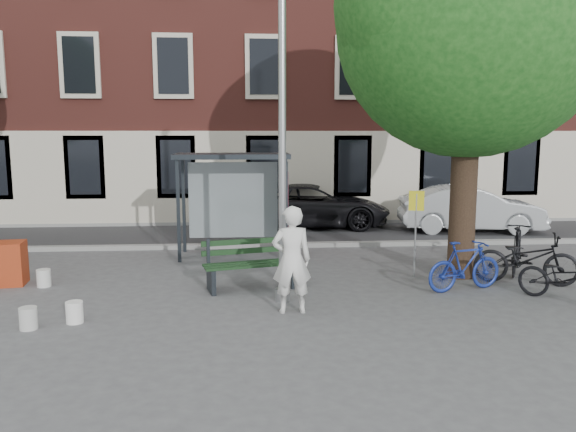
# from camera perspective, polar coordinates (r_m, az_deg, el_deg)

# --- Properties ---
(ground) EXTENTS (90.00, 90.00, 0.00)m
(ground) POSITION_cam_1_polar(r_m,az_deg,el_deg) (10.66, -0.56, -8.61)
(ground) COLOR #4C4C4F
(ground) RESTS_ON ground
(road) EXTENTS (40.00, 4.00, 0.01)m
(road) POSITION_cam_1_polar(r_m,az_deg,el_deg) (17.47, -2.06, -1.88)
(road) COLOR #28282B
(road) RESTS_ON ground
(curb_near) EXTENTS (40.00, 0.25, 0.12)m
(curb_near) POSITION_cam_1_polar(r_m,az_deg,el_deg) (15.50, -1.77, -2.99)
(curb_near) COLOR gray
(curb_near) RESTS_ON ground
(curb_far) EXTENTS (40.00, 0.25, 0.12)m
(curb_far) POSITION_cam_1_polar(r_m,az_deg,el_deg) (19.43, -2.29, -0.67)
(curb_far) COLOR gray
(curb_far) RESTS_ON ground
(building_row) EXTENTS (30.00, 8.00, 14.00)m
(building_row) POSITION_cam_1_polar(r_m,az_deg,el_deg) (23.51, -2.76, 17.89)
(building_row) COLOR brown
(building_row) RESTS_ON ground
(lamppost) EXTENTS (0.28, 0.35, 6.11)m
(lamppost) POSITION_cam_1_polar(r_m,az_deg,el_deg) (10.20, -0.58, 6.51)
(lamppost) COLOR #9EA0A3
(lamppost) RESTS_ON ground
(tree_right) EXTENTS (5.76, 5.60, 8.20)m
(tree_right) POSITION_cam_1_polar(r_m,az_deg,el_deg) (12.72, 18.43, 19.30)
(tree_right) COLOR black
(tree_right) RESTS_ON ground
(bus_shelter) EXTENTS (2.85, 1.45, 2.62)m
(bus_shelter) POSITION_cam_1_polar(r_m,az_deg,el_deg) (14.33, -4.08, 3.57)
(bus_shelter) COLOR #1E2328
(bus_shelter) RESTS_ON ground
(painter) EXTENTS (0.71, 0.48, 1.89)m
(painter) POSITION_cam_1_polar(r_m,az_deg,el_deg) (9.77, 0.37, -4.45)
(painter) COLOR white
(painter) RESTS_ON ground
(bench) EXTENTS (1.98, 1.03, 0.97)m
(bench) POSITION_cam_1_polar(r_m,az_deg,el_deg) (11.44, -3.87, -5.14)
(bench) COLOR #1E2328
(bench) RESTS_ON ground
(bike_a) EXTENTS (2.19, 1.38, 1.09)m
(bike_a) POSITION_cam_1_polar(r_m,az_deg,el_deg) (12.68, 23.01, -4.01)
(bike_a) COLOR black
(bike_a) RESTS_ON ground
(bike_b) EXTENTS (1.75, 0.92, 1.01)m
(bike_b) POSITION_cam_1_polar(r_m,az_deg,el_deg) (11.75, 17.52, -4.85)
(bike_b) COLOR navy
(bike_b) RESTS_ON ground
(bike_c) EXTENTS (1.58, 1.76, 0.93)m
(bike_c) POSITION_cam_1_polar(r_m,az_deg,el_deg) (11.63, 26.37, -5.70)
(bike_c) COLOR black
(bike_c) RESTS_ON ground
(bike_d) EXTENTS (1.36, 1.83, 1.09)m
(bike_d) POSITION_cam_1_polar(r_m,az_deg,el_deg) (13.65, 22.24, -3.10)
(bike_d) COLOR black
(bike_d) RESTS_ON ground
(car_dark) EXTENTS (5.31, 2.73, 1.43)m
(car_dark) POSITION_cam_1_polar(r_m,az_deg,el_deg) (18.86, 2.49, 1.07)
(car_dark) COLOR black
(car_dark) RESTS_ON ground
(car_silver) EXTENTS (4.62, 2.14, 1.47)m
(car_silver) POSITION_cam_1_polar(r_m,az_deg,el_deg) (18.79, 18.06, 0.69)
(car_silver) COLOR #B6BABE
(car_silver) RESTS_ON ground
(red_stand) EXTENTS (0.97, 0.71, 0.90)m
(red_stand) POSITION_cam_1_polar(r_m,az_deg,el_deg) (13.05, -27.07, -4.34)
(red_stand) COLOR #A23315
(red_stand) RESTS_ON ground
(bucket_a) EXTENTS (0.31, 0.31, 0.36)m
(bucket_a) POSITION_cam_1_polar(r_m,az_deg,el_deg) (10.06, -24.88, -9.41)
(bucket_a) COLOR silver
(bucket_a) RESTS_ON ground
(bucket_b) EXTENTS (0.35, 0.35, 0.36)m
(bucket_b) POSITION_cam_1_polar(r_m,az_deg,el_deg) (10.08, -20.87, -9.12)
(bucket_b) COLOR white
(bucket_b) RESTS_ON ground
(bucket_c) EXTENTS (0.37, 0.37, 0.36)m
(bucket_c) POSITION_cam_1_polar(r_m,az_deg,el_deg) (12.61, -23.57, -5.80)
(bucket_c) COLOR silver
(bucket_c) RESTS_ON ground
(notice_sign) EXTENTS (0.32, 0.11, 1.90)m
(notice_sign) POSITION_cam_1_polar(r_m,az_deg,el_deg) (12.43, 12.88, 0.09)
(notice_sign) COLOR #9EA0A3
(notice_sign) RESTS_ON ground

